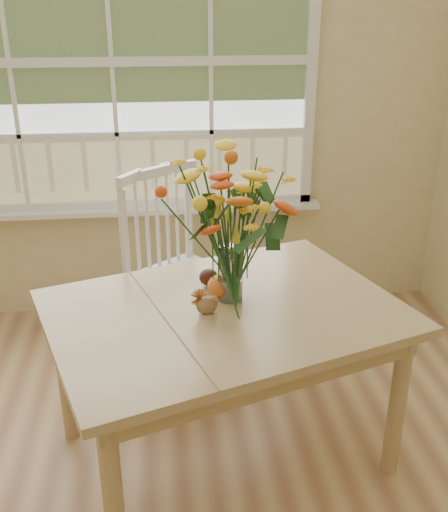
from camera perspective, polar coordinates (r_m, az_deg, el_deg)
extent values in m
cube|color=#D6C189|center=(3.59, -10.37, 14.62)|extent=(4.00, 0.02, 2.70)
cube|color=silver|center=(3.55, -10.63, 17.76)|extent=(2.20, 0.00, 1.60)
cube|color=white|center=(3.68, -9.69, 4.26)|extent=(2.42, 0.12, 0.03)
cube|color=tan|center=(2.42, 0.05, -5.40)|extent=(1.62, 1.37, 0.04)
cube|color=tan|center=(2.46, 0.05, -6.82)|extent=(1.46, 1.22, 0.10)
cylinder|color=tan|center=(2.19, -10.51, -21.81)|extent=(0.07, 0.07, 0.70)
cylinder|color=tan|center=(2.80, -14.90, -10.69)|extent=(0.07, 0.07, 0.70)
cylinder|color=tan|center=(2.63, 16.18, -13.41)|extent=(0.07, 0.07, 0.70)
cylinder|color=tan|center=(3.16, 6.84, -5.76)|extent=(0.07, 0.07, 0.70)
cube|color=white|center=(3.16, -3.99, -2.48)|extent=(0.68, 0.67, 0.05)
cube|color=white|center=(3.19, -6.34, 3.12)|extent=(0.41, 0.33, 0.56)
cylinder|color=white|center=(3.06, -4.38, -9.02)|extent=(0.04, 0.04, 0.48)
cylinder|color=white|center=(3.31, -8.40, -6.55)|extent=(0.04, 0.04, 0.48)
cylinder|color=white|center=(3.28, 0.72, -6.55)|extent=(0.04, 0.04, 0.48)
cylinder|color=white|center=(3.51, -3.40, -4.43)|extent=(0.04, 0.04, 0.48)
cylinder|color=white|center=(2.43, 0.62, -1.69)|extent=(0.10, 0.10, 0.23)
ellipsoid|color=#C85117|center=(2.48, -0.23, -2.97)|extent=(0.12, 0.12, 0.09)
cylinder|color=#CCB78C|center=(2.36, -1.64, -5.56)|extent=(0.07, 0.07, 0.01)
ellipsoid|color=brown|center=(2.34, -1.65, -4.76)|extent=(0.09, 0.07, 0.07)
ellipsoid|color=#38160F|center=(2.57, -1.48, -2.12)|extent=(0.08, 0.08, 0.07)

